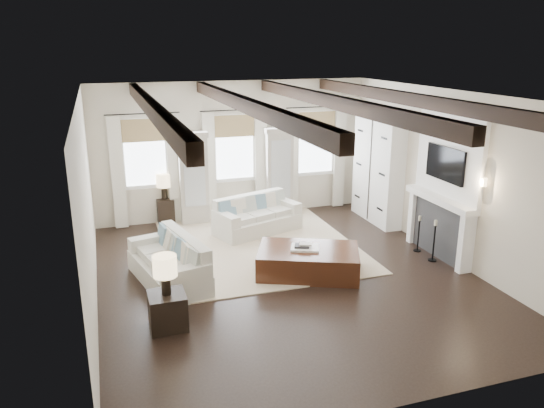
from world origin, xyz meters
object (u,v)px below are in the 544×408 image
object	(u,v)px
ottoman	(308,261)
side_table_back	(166,211)
side_table_front	(168,311)
sofa_left	(172,264)
sofa_back	(256,217)

from	to	relation	value
ottoman	side_table_back	bearing A→B (deg)	143.21
side_table_front	side_table_back	size ratio (longest dim) A/B	0.92
ottoman	sofa_left	bearing A→B (deg)	-166.13
ottoman	side_table_back	world-z (taller)	side_table_back
sofa_left	side_table_front	world-z (taller)	sofa_left
sofa_back	side_table_front	xyz separation A→B (m)	(-2.41, -3.57, -0.06)
sofa_back	side_table_back	distance (m)	2.20
sofa_left	ottoman	size ratio (longest dim) A/B	1.16
ottoman	side_table_front	world-z (taller)	side_table_front
sofa_back	ottoman	distance (m)	2.47
side_table_front	sofa_back	bearing A→B (deg)	56.04
ottoman	side_table_back	distance (m)	4.23
ottoman	side_table_back	size ratio (longest dim) A/B	3.09
sofa_left	side_table_back	size ratio (longest dim) A/B	3.57
ottoman	side_table_back	xyz separation A→B (m)	(-2.08, 3.69, 0.05)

